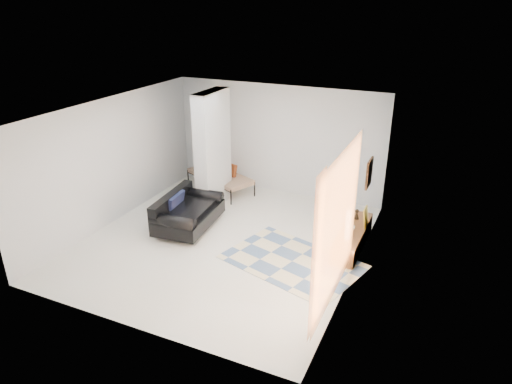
% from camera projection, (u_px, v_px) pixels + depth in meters
% --- Properties ---
extents(floor, '(6.00, 6.00, 0.00)m').
position_uv_depth(floor, '(224.00, 241.00, 9.63)').
color(floor, white).
rests_on(floor, ground).
extents(ceiling, '(6.00, 6.00, 0.00)m').
position_uv_depth(ceiling, '(220.00, 110.00, 8.53)').
color(ceiling, white).
rests_on(ceiling, wall_back).
extents(wall_back, '(6.00, 0.00, 6.00)m').
position_uv_depth(wall_back, '(278.00, 140.00, 11.60)').
color(wall_back, silver).
rests_on(wall_back, ground).
extents(wall_front, '(6.00, 0.00, 6.00)m').
position_uv_depth(wall_front, '(123.00, 250.00, 6.57)').
color(wall_front, silver).
rests_on(wall_front, ground).
extents(wall_left, '(0.00, 6.00, 6.00)m').
position_uv_depth(wall_left, '(113.00, 161.00, 10.12)').
color(wall_left, silver).
rests_on(wall_left, ground).
extents(wall_right, '(0.00, 6.00, 6.00)m').
position_uv_depth(wall_right, '(359.00, 203.00, 8.05)').
color(wall_right, silver).
rests_on(wall_right, ground).
extents(partition_column, '(0.35, 1.20, 2.80)m').
position_uv_depth(partition_column, '(213.00, 150.00, 10.84)').
color(partition_column, silver).
rests_on(partition_column, floor).
extents(hallway_door, '(0.85, 0.06, 2.04)m').
position_uv_depth(hallway_door, '(206.00, 145.00, 12.51)').
color(hallway_door, white).
rests_on(hallway_door, floor).
extents(curtain, '(0.00, 2.55, 2.55)m').
position_uv_depth(curtain, '(338.00, 227.00, 7.09)').
color(curtain, orange).
rests_on(curtain, wall_right).
extents(wall_art, '(0.04, 0.45, 0.55)m').
position_uv_depth(wall_art, '(369.00, 173.00, 8.71)').
color(wall_art, '#3C2210').
rests_on(wall_art, wall_right).
extents(media_console, '(0.45, 1.81, 0.80)m').
position_uv_depth(media_console, '(353.00, 237.00, 9.36)').
color(media_console, brown).
rests_on(media_console, floor).
extents(loveseat, '(1.18, 1.83, 0.76)m').
position_uv_depth(loveseat, '(186.00, 213.00, 10.11)').
color(loveseat, silver).
rests_on(loveseat, floor).
extents(daybed, '(2.07, 1.51, 0.77)m').
position_uv_depth(daybed, '(220.00, 175.00, 12.08)').
color(daybed, black).
rests_on(daybed, floor).
extents(area_rug, '(2.91, 2.33, 0.01)m').
position_uv_depth(area_rug, '(292.00, 261.00, 8.88)').
color(area_rug, beige).
rests_on(area_rug, floor).
extents(cylinder_lamp, '(0.11, 0.11, 0.60)m').
position_uv_depth(cylinder_lamp, '(348.00, 225.00, 8.79)').
color(cylinder_lamp, silver).
rests_on(cylinder_lamp, media_console).
extents(bronze_figurine, '(0.13, 0.13, 0.22)m').
position_uv_depth(bronze_figurine, '(357.00, 214.00, 9.67)').
color(bronze_figurine, black).
rests_on(bronze_figurine, media_console).
extents(vase, '(0.19, 0.19, 0.18)m').
position_uv_depth(vase, '(351.00, 226.00, 9.21)').
color(vase, silver).
rests_on(vase, media_console).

